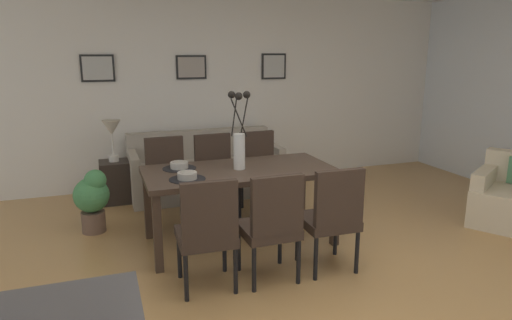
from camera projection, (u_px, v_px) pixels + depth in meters
The scene contains 21 objects.
ground_plane at pixel (313, 285), 3.62m from camera, with size 9.00×9.00×0.00m, color tan.
back_wall_panel at pixel (212, 91), 6.29m from camera, with size 9.00×0.10×2.60m, color silver.
dining_table at pixel (239, 177), 4.30m from camera, with size 1.80×0.88×0.74m.
dining_chair_near_left at pixel (207, 229), 3.42m from camera, with size 0.46×0.46×0.92m.
dining_chair_near_right at pixel (167, 176), 4.91m from camera, with size 0.47×0.47×0.92m.
dining_chair_far_left at pixel (272, 222), 3.56m from camera, with size 0.45×0.45×0.92m.
dining_chair_far_right at pixel (216, 171), 5.09m from camera, with size 0.46×0.46×0.92m.
dining_chair_mid_left at pixel (332, 214), 3.74m from camera, with size 0.45×0.45×0.92m.
dining_chair_mid_right at pixel (260, 167), 5.26m from camera, with size 0.46×0.46×0.92m.
centerpiece_vase at pixel (239, 140), 4.22m from camera, with size 0.21×0.23×0.73m.
placemat_near_left at pixel (187, 179), 3.93m from camera, with size 0.32×0.32×0.01m, color black.
bowl_near_left at pixel (187, 175), 3.92m from camera, with size 0.17×0.17×0.07m.
placemat_near_right at pixel (179, 168), 4.29m from camera, with size 0.32×0.32×0.01m, color black.
bowl_near_right at pixel (179, 165), 4.29m from camera, with size 0.17×0.17×0.07m.
sofa at pixel (205, 172), 5.94m from camera, with size 1.93×0.84×0.80m.
side_table at pixel (116, 182), 5.57m from camera, with size 0.36×0.36×0.52m, color black.
table_lamp at pixel (112, 131), 5.43m from camera, with size 0.22×0.22×0.51m.
framed_picture_left at pixel (98, 68), 5.67m from camera, with size 0.41×0.03×0.34m.
framed_picture_center at pixel (191, 67), 6.06m from camera, with size 0.41×0.03×0.32m.
framed_picture_right at pixel (274, 66), 6.45m from camera, with size 0.37×0.03×0.36m.
potted_plant at pixel (92, 198), 4.60m from camera, with size 0.36×0.36×0.67m.
Camera 1 is at (-1.52, -2.94, 1.82)m, focal length 31.50 mm.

